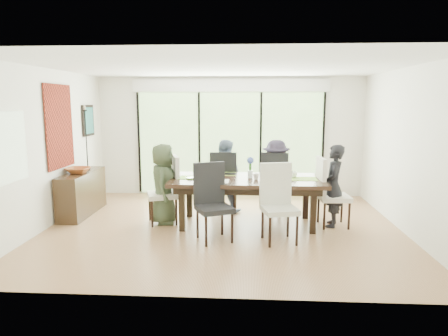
# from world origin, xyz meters

# --- Properties ---
(floor) EXTENTS (6.00, 5.00, 0.01)m
(floor) POSITION_xyz_m (0.00, 0.00, -0.01)
(floor) COLOR brown
(floor) RESTS_ON ground
(ceiling) EXTENTS (6.00, 5.00, 0.01)m
(ceiling) POSITION_xyz_m (0.00, 0.00, 2.71)
(ceiling) COLOR white
(ceiling) RESTS_ON wall_back
(wall_back) EXTENTS (6.00, 0.02, 2.70)m
(wall_back) POSITION_xyz_m (0.00, 2.51, 1.35)
(wall_back) COLOR silver
(wall_back) RESTS_ON floor
(wall_front) EXTENTS (6.00, 0.02, 2.70)m
(wall_front) POSITION_xyz_m (0.00, -2.51, 1.35)
(wall_front) COLOR beige
(wall_front) RESTS_ON floor
(wall_left) EXTENTS (0.02, 5.00, 2.70)m
(wall_left) POSITION_xyz_m (-3.01, 0.00, 1.35)
(wall_left) COLOR silver
(wall_left) RESTS_ON floor
(wall_right) EXTENTS (0.02, 5.00, 2.70)m
(wall_right) POSITION_xyz_m (3.01, 0.00, 1.35)
(wall_right) COLOR silver
(wall_right) RESTS_ON floor
(glass_doors) EXTENTS (4.20, 0.02, 2.30)m
(glass_doors) POSITION_xyz_m (0.00, 2.47, 1.20)
(glass_doors) COLOR #598C3F
(glass_doors) RESTS_ON wall_back
(blinds_header) EXTENTS (4.40, 0.06, 0.28)m
(blinds_header) POSITION_xyz_m (0.00, 2.46, 2.50)
(blinds_header) COLOR white
(blinds_header) RESTS_ON wall_back
(mullion_a) EXTENTS (0.05, 0.04, 2.30)m
(mullion_a) POSITION_xyz_m (-2.10, 2.46, 1.20)
(mullion_a) COLOR black
(mullion_a) RESTS_ON wall_back
(mullion_b) EXTENTS (0.05, 0.04, 2.30)m
(mullion_b) POSITION_xyz_m (-0.70, 2.46, 1.20)
(mullion_b) COLOR black
(mullion_b) RESTS_ON wall_back
(mullion_c) EXTENTS (0.05, 0.04, 2.30)m
(mullion_c) POSITION_xyz_m (0.70, 2.46, 1.20)
(mullion_c) COLOR black
(mullion_c) RESTS_ON wall_back
(mullion_d) EXTENTS (0.05, 0.04, 2.30)m
(mullion_d) POSITION_xyz_m (2.10, 2.46, 1.20)
(mullion_d) COLOR black
(mullion_d) RESTS_ON wall_back
(side_window) EXTENTS (0.02, 0.90, 1.00)m
(side_window) POSITION_xyz_m (-2.97, -1.20, 1.50)
(side_window) COLOR #8CAD7F
(side_window) RESTS_ON wall_left
(deck) EXTENTS (6.00, 1.80, 0.10)m
(deck) POSITION_xyz_m (0.00, 3.40, -0.05)
(deck) COLOR brown
(deck) RESTS_ON ground
(rail_top) EXTENTS (6.00, 0.08, 0.06)m
(rail_top) POSITION_xyz_m (0.00, 4.20, 0.55)
(rail_top) COLOR brown
(rail_top) RESTS_ON deck
(foliage_left) EXTENTS (3.20, 3.20, 3.20)m
(foliage_left) POSITION_xyz_m (-1.80, 5.20, 1.44)
(foliage_left) COLOR #14380F
(foliage_left) RESTS_ON ground
(foliage_mid) EXTENTS (4.00, 4.00, 4.00)m
(foliage_mid) POSITION_xyz_m (0.40, 5.80, 1.80)
(foliage_mid) COLOR #14380F
(foliage_mid) RESTS_ON ground
(foliage_right) EXTENTS (2.80, 2.80, 2.80)m
(foliage_right) POSITION_xyz_m (2.20, 5.00, 1.26)
(foliage_right) COLOR #14380F
(foliage_right) RESTS_ON ground
(foliage_far) EXTENTS (3.60, 3.60, 3.60)m
(foliage_far) POSITION_xyz_m (-0.60, 6.50, 1.62)
(foliage_far) COLOR #14380F
(foliage_far) RESTS_ON ground
(table_top) EXTENTS (2.65, 1.21, 0.07)m
(table_top) POSITION_xyz_m (0.41, 0.22, 0.79)
(table_top) COLOR black
(table_top) RESTS_ON floor
(table_apron) EXTENTS (2.43, 0.99, 0.11)m
(table_apron) POSITION_xyz_m (0.41, 0.22, 0.69)
(table_apron) COLOR black
(table_apron) RESTS_ON floor
(table_leg_fl) EXTENTS (0.10, 0.10, 0.76)m
(table_leg_fl) POSITION_xyz_m (-0.67, -0.21, 0.38)
(table_leg_fl) COLOR black
(table_leg_fl) RESTS_ON floor
(table_leg_fr) EXTENTS (0.10, 0.10, 0.76)m
(table_leg_fr) POSITION_xyz_m (1.49, -0.21, 0.38)
(table_leg_fr) COLOR black
(table_leg_fr) RESTS_ON floor
(table_leg_bl) EXTENTS (0.10, 0.10, 0.76)m
(table_leg_bl) POSITION_xyz_m (-0.67, 0.65, 0.38)
(table_leg_bl) COLOR black
(table_leg_bl) RESTS_ON floor
(table_leg_br) EXTENTS (0.10, 0.10, 0.76)m
(table_leg_br) POSITION_xyz_m (1.49, 0.65, 0.38)
(table_leg_br) COLOR black
(table_leg_br) RESTS_ON floor
(chair_left_end) EXTENTS (0.65, 0.65, 1.21)m
(chair_left_end) POSITION_xyz_m (-1.09, 0.22, 0.61)
(chair_left_end) COLOR silver
(chair_left_end) RESTS_ON floor
(chair_right_end) EXTENTS (0.54, 0.54, 1.21)m
(chair_right_end) POSITION_xyz_m (1.91, 0.22, 0.61)
(chair_right_end) COLOR silver
(chair_right_end) RESTS_ON floor
(chair_far_left) EXTENTS (0.52, 0.52, 1.21)m
(chair_far_left) POSITION_xyz_m (-0.04, 1.07, 0.61)
(chair_far_left) COLOR black
(chair_far_left) RESTS_ON floor
(chair_far_right) EXTENTS (0.58, 0.58, 1.21)m
(chair_far_right) POSITION_xyz_m (0.96, 1.07, 0.61)
(chair_far_right) COLOR black
(chair_far_right) RESTS_ON floor
(chair_near_left) EXTENTS (0.67, 0.67, 1.21)m
(chair_near_left) POSITION_xyz_m (-0.09, -0.65, 0.61)
(chair_near_left) COLOR black
(chair_near_left) RESTS_ON floor
(chair_near_right) EXTENTS (0.61, 0.61, 1.21)m
(chair_near_right) POSITION_xyz_m (0.91, -0.65, 0.61)
(chair_near_right) COLOR silver
(chair_near_right) RESTS_ON floor
(person_left_end) EXTENTS (0.47, 0.69, 1.42)m
(person_left_end) POSITION_xyz_m (-1.07, 0.22, 0.71)
(person_left_end) COLOR #3A472F
(person_left_end) RESTS_ON floor
(person_right_end) EXTENTS (0.55, 0.74, 1.42)m
(person_right_end) POSITION_xyz_m (1.89, 0.22, 0.71)
(person_right_end) COLOR black
(person_right_end) RESTS_ON floor
(person_far_left) EXTENTS (0.75, 0.57, 1.42)m
(person_far_left) POSITION_xyz_m (-0.04, 1.05, 0.71)
(person_far_left) COLOR slate
(person_far_left) RESTS_ON floor
(person_far_right) EXTENTS (0.67, 0.43, 1.42)m
(person_far_right) POSITION_xyz_m (0.96, 1.05, 0.71)
(person_far_right) COLOR #252030
(person_far_right) RESTS_ON floor
(placemat_left) EXTENTS (0.49, 0.35, 0.01)m
(placemat_left) POSITION_xyz_m (-0.54, 0.22, 0.83)
(placemat_left) COLOR #7CB540
(placemat_left) RESTS_ON table_top
(placemat_right) EXTENTS (0.49, 0.35, 0.01)m
(placemat_right) POSITION_xyz_m (1.36, 0.22, 0.83)
(placemat_right) COLOR #8ABF44
(placemat_right) RESTS_ON table_top
(placemat_far_l) EXTENTS (0.49, 0.35, 0.01)m
(placemat_far_l) POSITION_xyz_m (-0.04, 0.62, 0.83)
(placemat_far_l) COLOR #94B741
(placemat_far_l) RESTS_ON table_top
(placemat_far_r) EXTENTS (0.49, 0.35, 0.01)m
(placemat_far_r) POSITION_xyz_m (0.96, 0.62, 0.83)
(placemat_far_r) COLOR #93A43A
(placemat_far_r) RESTS_ON table_top
(placemat_paper) EXTENTS (0.49, 0.35, 0.01)m
(placemat_paper) POSITION_xyz_m (-0.14, -0.08, 0.83)
(placemat_paper) COLOR white
(placemat_paper) RESTS_ON table_top
(tablet_far_l) EXTENTS (0.29, 0.20, 0.01)m
(tablet_far_l) POSITION_xyz_m (0.06, 0.57, 0.84)
(tablet_far_l) COLOR black
(tablet_far_l) RESTS_ON table_top
(tablet_far_r) EXTENTS (0.26, 0.19, 0.01)m
(tablet_far_r) POSITION_xyz_m (0.91, 0.57, 0.84)
(tablet_far_r) COLOR black
(tablet_far_r) RESTS_ON table_top
(papers) EXTENTS (0.33, 0.24, 0.00)m
(papers) POSITION_xyz_m (1.11, 0.17, 0.83)
(papers) COLOR white
(papers) RESTS_ON table_top
(platter_base) EXTENTS (0.29, 0.29, 0.03)m
(platter_base) POSITION_xyz_m (-0.14, -0.08, 0.85)
(platter_base) COLOR white
(platter_base) RESTS_ON table_top
(platter_snacks) EXTENTS (0.22, 0.22, 0.02)m
(platter_snacks) POSITION_xyz_m (-0.14, -0.08, 0.87)
(platter_snacks) COLOR orange
(platter_snacks) RESTS_ON table_top
(vase) EXTENTS (0.09, 0.09, 0.13)m
(vase) POSITION_xyz_m (0.46, 0.27, 0.89)
(vase) COLOR silver
(vase) RESTS_ON table_top
(hyacinth_stems) EXTENTS (0.04, 0.04, 0.18)m
(hyacinth_stems) POSITION_xyz_m (0.46, 0.27, 1.03)
(hyacinth_stems) COLOR #337226
(hyacinth_stems) RESTS_ON table_top
(hyacinth_blooms) EXTENTS (0.12, 0.12, 0.12)m
(hyacinth_blooms) POSITION_xyz_m (0.46, 0.27, 1.14)
(hyacinth_blooms) COLOR #455AAD
(hyacinth_blooms) RESTS_ON table_top
(laptop) EXTENTS (0.43, 0.39, 0.03)m
(laptop) POSITION_xyz_m (-0.44, 0.12, 0.84)
(laptop) COLOR silver
(laptop) RESTS_ON table_top
(cup_a) EXTENTS (0.17, 0.17, 0.11)m
(cup_a) POSITION_xyz_m (-0.29, 0.37, 0.88)
(cup_a) COLOR white
(cup_a) RESTS_ON table_top
(cup_b) EXTENTS (0.13, 0.13, 0.10)m
(cup_b) POSITION_xyz_m (0.56, 0.12, 0.88)
(cup_b) COLOR white
(cup_b) RESTS_ON table_top
(cup_c) EXTENTS (0.14, 0.14, 0.11)m
(cup_c) POSITION_xyz_m (1.21, 0.32, 0.88)
(cup_c) COLOR white
(cup_c) RESTS_ON table_top
(book) EXTENTS (0.22, 0.27, 0.02)m
(book) POSITION_xyz_m (0.66, 0.27, 0.84)
(book) COLOR white
(book) RESTS_ON table_top
(sideboard) EXTENTS (0.41, 1.45, 0.82)m
(sideboard) POSITION_xyz_m (-2.76, 0.70, 0.41)
(sideboard) COLOR black
(sideboard) RESTS_ON floor
(bowl) EXTENTS (0.43, 0.43, 0.11)m
(bowl) POSITION_xyz_m (-2.76, 0.60, 0.87)
(bowl) COLOR brown
(bowl) RESTS_ON sideboard
(candlestick_base) EXTENTS (0.09, 0.09, 0.04)m
(candlestick_base) POSITION_xyz_m (-2.76, 1.05, 0.84)
(candlestick_base) COLOR black
(candlestick_base) RESTS_ON sideboard
(candlestick_shaft) EXTENTS (0.02, 0.02, 1.14)m
(candlestick_shaft) POSITION_xyz_m (-2.76, 1.05, 1.41)
(candlestick_shaft) COLOR black
(candlestick_shaft) RESTS_ON sideboard
(candlestick_pan) EXTENTS (0.09, 0.09, 0.03)m
(candlestick_pan) POSITION_xyz_m (-2.76, 1.05, 1.97)
(candlestick_pan) COLOR black
(candlestick_pan) RESTS_ON sideboard
(candle) EXTENTS (0.03, 0.03, 0.09)m
(candle) POSITION_xyz_m (-2.76, 1.05, 2.03)
(candle) COLOR silver
(candle) RESTS_ON sideboard
(tapestry) EXTENTS (0.02, 1.00, 1.50)m
(tapestry) POSITION_xyz_m (-2.97, 0.40, 1.70)
(tapestry) COLOR maroon
(tapestry) RESTS_ON wall_left
(art_frame) EXTENTS (0.03, 0.55, 0.65)m
(art_frame) POSITION_xyz_m (-2.97, 1.70, 1.75)
(art_frame) COLOR black
(art_frame) RESTS_ON wall_left
(art_canvas) EXTENTS (0.01, 0.45, 0.55)m
(art_canvas) POSITION_xyz_m (-2.95, 1.70, 1.75)
(art_canvas) COLOR #1A5553
(art_canvas) RESTS_ON wall_left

